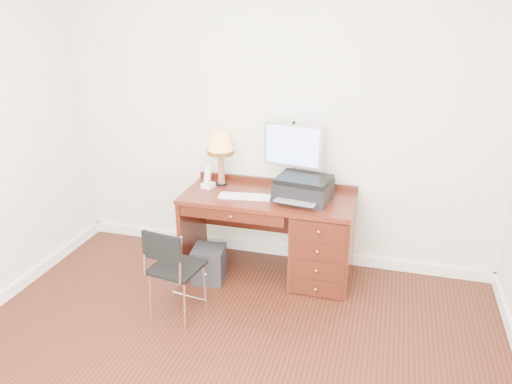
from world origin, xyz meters
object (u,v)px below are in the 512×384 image
(monitor, at_px, (292,149))
(leg_lamp, at_px, (221,146))
(chair, at_px, (173,264))
(equipment_box, at_px, (209,264))
(desk, at_px, (303,235))
(phone, at_px, (208,181))
(printer, at_px, (304,188))

(monitor, height_order, leg_lamp, monitor)
(chair, xyz_separation_m, equipment_box, (0.06, 0.59, -0.31))
(leg_lamp, height_order, equipment_box, leg_lamp)
(desk, distance_m, chair, 1.23)
(monitor, relative_size, leg_lamp, 1.21)
(desk, distance_m, monitor, 0.76)
(desk, bearing_deg, leg_lamp, 169.61)
(monitor, xyz_separation_m, equipment_box, (-0.63, -0.48, -0.97))
(leg_lamp, distance_m, phone, 0.34)
(desk, distance_m, leg_lamp, 1.08)
(printer, xyz_separation_m, chair, (-0.83, -0.88, -0.38))
(phone, xyz_separation_m, equipment_box, (0.11, -0.34, -0.65))
(leg_lamp, bearing_deg, phone, -132.38)
(printer, relative_size, phone, 2.42)
(desk, xyz_separation_m, monitor, (-0.16, 0.19, 0.72))
(desk, bearing_deg, phone, 177.12)
(chair, distance_m, equipment_box, 0.67)
(monitor, distance_m, leg_lamp, 0.65)
(desk, relative_size, phone, 7.21)
(monitor, relative_size, phone, 2.91)
(chair, bearing_deg, printer, 54.80)
(phone, relative_size, equipment_box, 0.66)
(leg_lamp, bearing_deg, monitor, 3.51)
(printer, bearing_deg, monitor, 135.35)
(printer, height_order, phone, phone)
(leg_lamp, xyz_separation_m, equipment_box, (0.02, -0.44, -0.96))
(printer, height_order, chair, printer)
(desk, relative_size, monitor, 2.48)
(equipment_box, bearing_deg, monitor, 29.93)
(leg_lamp, height_order, phone, leg_lamp)
(printer, bearing_deg, leg_lamp, 177.49)
(desk, height_order, chair, chair)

